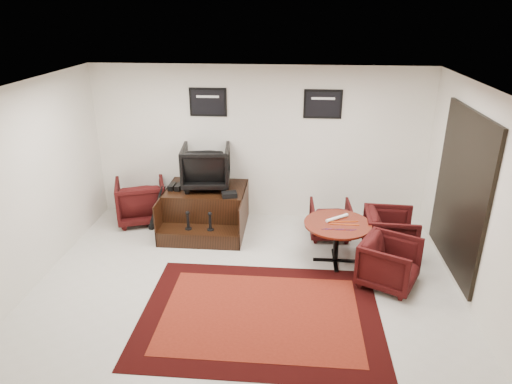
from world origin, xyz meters
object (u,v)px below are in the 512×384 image
at_px(shine_podium, 206,210).
at_px(meeting_table, 337,228).
at_px(table_chair_window, 390,231).
at_px(table_chair_corner, 390,261).
at_px(table_chair_back, 330,218).
at_px(shine_chair, 206,164).
at_px(armchair_side, 141,199).

distance_m(shine_podium, meeting_table, 2.46).
bearing_deg(shine_podium, table_chair_window, -12.57).
relative_size(meeting_table, table_chair_corner, 1.33).
distance_m(shine_podium, table_chair_back, 2.19).
bearing_deg(shine_podium, table_chair_corner, -28.64).
distance_m(shine_chair, meeting_table, 2.57).
relative_size(table_chair_window, table_chair_corner, 1.04).
relative_size(table_chair_back, table_chair_corner, 0.90).
bearing_deg(table_chair_corner, shine_podium, 88.13).
xyz_separation_m(meeting_table, table_chair_corner, (0.70, -0.58, -0.20)).
relative_size(shine_chair, meeting_table, 0.82).
relative_size(armchair_side, table_chair_back, 1.27).
bearing_deg(table_chair_back, table_chair_window, 148.27).
bearing_deg(table_chair_back, armchair_side, -7.76).
relative_size(armchair_side, table_chair_corner, 1.14).
xyz_separation_m(shine_chair, table_chair_corner, (2.93, -1.74, -0.76)).
relative_size(shine_podium, table_chair_back, 2.10).
height_order(meeting_table, table_chair_window, table_chair_window).
distance_m(meeting_table, table_chair_corner, 0.93).
bearing_deg(table_chair_corner, table_chair_back, 54.24).
distance_m(armchair_side, table_chair_corner, 4.53).
relative_size(meeting_table, table_chair_back, 1.48).
bearing_deg(meeting_table, armchair_side, 161.12).
height_order(shine_chair, table_chair_window, shine_chair).
distance_m(shine_chair, table_chair_corner, 3.49).
xyz_separation_m(armchair_side, meeting_table, (3.47, -1.19, 0.14)).
distance_m(shine_podium, table_chair_window, 3.17).
bearing_deg(shine_podium, shine_chair, 90.00).
bearing_deg(table_chair_back, shine_chair, -10.45).
xyz_separation_m(shine_chair, table_chair_back, (2.18, -0.32, -0.80)).
height_order(shine_podium, table_chair_window, table_chair_window).
bearing_deg(armchair_side, shine_chair, 160.15).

